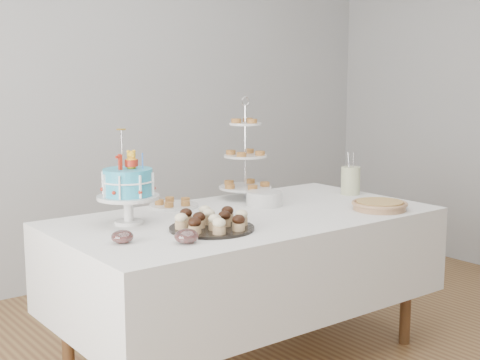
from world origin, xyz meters
TOP-DOWN VIEW (x-y plane):
  - walls at (0.00, 0.00)m, footprint 5.04×4.04m
  - table at (0.00, 0.30)m, footprint 1.92×1.02m
  - birthday_cake at (-0.57, 0.48)m, footprint 0.29×0.29m
  - cupcake_tray at (-0.32, 0.15)m, footprint 0.39×0.39m
  - pie at (0.63, -0.02)m, footprint 0.29×0.29m
  - tiered_stand at (0.27, 0.66)m, footprint 0.30×0.30m
  - plate_stack at (0.23, 0.43)m, footprint 0.20×0.20m
  - pastry_plate at (-0.18, 0.70)m, footprint 0.26×0.26m
  - jam_bowl_a at (-0.55, 0.01)m, footprint 0.10×0.10m
  - jam_bowl_b at (-0.76, 0.18)m, footprint 0.09×0.09m
  - utensil_pitcher at (0.84, 0.38)m, footprint 0.11×0.11m

SIDE VIEW (x-z plane):
  - table at x=0.00m, z-range 0.16..0.93m
  - pastry_plate at x=-0.18m, z-range 0.77..0.81m
  - pie at x=0.63m, z-range 0.77..0.82m
  - jam_bowl_b at x=-0.76m, z-range 0.77..0.82m
  - jam_bowl_a at x=-0.55m, z-range 0.77..0.83m
  - plate_stack at x=0.23m, z-range 0.77..0.85m
  - cupcake_tray at x=-0.32m, z-range 0.77..0.86m
  - utensil_pitcher at x=0.84m, z-range 0.73..0.98m
  - birthday_cake at x=-0.57m, z-range 0.67..1.12m
  - tiered_stand at x=0.27m, z-range 0.72..1.30m
  - walls at x=0.00m, z-range 0.00..2.70m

